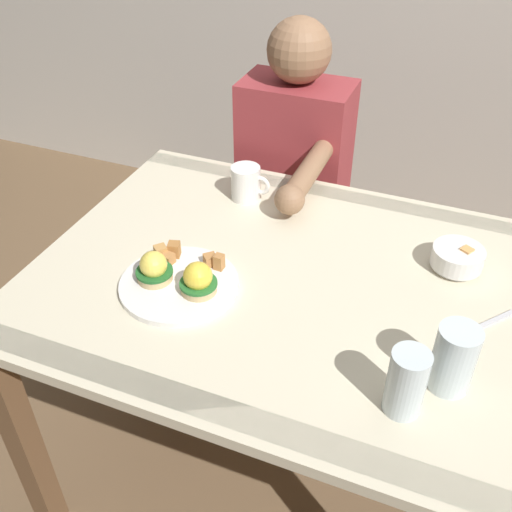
# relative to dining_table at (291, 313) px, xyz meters

# --- Properties ---
(ground_plane) EXTENTS (6.00, 6.00, 0.00)m
(ground_plane) POSITION_rel_dining_table_xyz_m (0.00, 0.00, -0.63)
(ground_plane) COLOR brown
(dining_table) EXTENTS (1.20, 0.90, 0.74)m
(dining_table) POSITION_rel_dining_table_xyz_m (0.00, 0.00, 0.00)
(dining_table) COLOR beige
(dining_table) RESTS_ON ground_plane
(eggs_benedict_plate) EXTENTS (0.27, 0.27, 0.09)m
(eggs_benedict_plate) POSITION_rel_dining_table_xyz_m (-0.23, -0.12, 0.13)
(eggs_benedict_plate) COLOR white
(eggs_benedict_plate) RESTS_ON dining_table
(fruit_bowl) EXTENTS (0.12, 0.12, 0.06)m
(fruit_bowl) POSITION_rel_dining_table_xyz_m (0.34, 0.18, 0.14)
(fruit_bowl) COLOR white
(fruit_bowl) RESTS_ON dining_table
(coffee_mug) EXTENTS (0.11, 0.08, 0.09)m
(coffee_mug) POSITION_rel_dining_table_xyz_m (-0.23, 0.28, 0.16)
(coffee_mug) COLOR white
(coffee_mug) RESTS_ON dining_table
(fork) EXTENTS (0.11, 0.13, 0.00)m
(fork) POSITION_rel_dining_table_xyz_m (0.42, 0.00, 0.11)
(fork) COLOR silver
(fork) RESTS_ON dining_table
(water_glass_near) EXTENTS (0.07, 0.07, 0.14)m
(water_glass_near) POSITION_rel_dining_table_xyz_m (0.30, -0.27, 0.16)
(water_glass_near) COLOR silver
(water_glass_near) RESTS_ON dining_table
(water_glass_far) EXTENTS (0.08, 0.08, 0.14)m
(water_glass_far) POSITION_rel_dining_table_xyz_m (0.37, -0.19, 0.17)
(water_glass_far) COLOR silver
(water_glass_far) RESTS_ON dining_table
(diner_person) EXTENTS (0.34, 0.54, 1.14)m
(diner_person) POSITION_rel_dining_table_xyz_m (-0.21, 0.60, 0.02)
(diner_person) COLOR #33333D
(diner_person) RESTS_ON ground_plane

